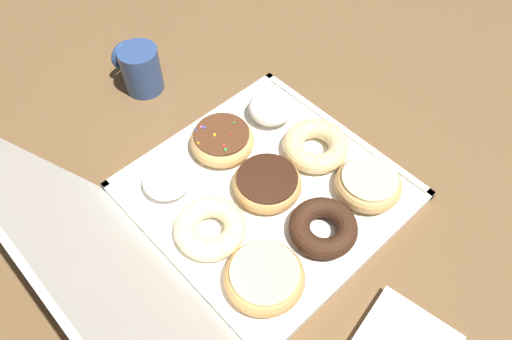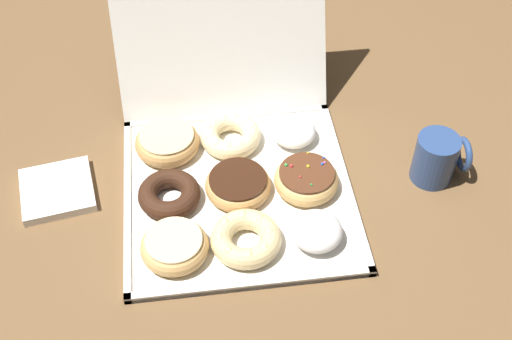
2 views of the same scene
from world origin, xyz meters
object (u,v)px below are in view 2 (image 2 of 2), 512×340
at_px(napkin_stack, 57,190).
at_px(donut_box, 238,193).
at_px(powdered_filled_donut_2, 317,231).
at_px(powdered_filled_donut_8, 294,131).
at_px(glazed_ring_donut_6, 167,142).
at_px(cruller_donut_7, 229,135).
at_px(coffee_mug, 437,157).
at_px(chocolate_frosted_donut_4, 238,185).
at_px(glazed_ring_donut_0, 174,246).
at_px(sprinkle_donut_5, 306,179).
at_px(cruller_donut_1, 245,238).
at_px(chocolate_cake_ring_donut_3, 169,194).

bearing_deg(napkin_stack, donut_box, -8.12).
bearing_deg(powdered_filled_donut_2, powdered_filled_donut_8, 89.40).
height_order(glazed_ring_donut_6, cruller_donut_7, glazed_ring_donut_6).
xyz_separation_m(coffee_mug, napkin_stack, (-0.68, 0.05, -0.04)).
bearing_deg(donut_box, glazed_ring_donut_6, 134.66).
xyz_separation_m(chocolate_frosted_donut_4, coffee_mug, (0.36, 0.00, 0.02)).
xyz_separation_m(glazed_ring_donut_0, chocolate_frosted_donut_4, (0.12, 0.12, -0.00)).
bearing_deg(napkin_stack, coffee_mug, -3.80).
distance_m(glazed_ring_donut_0, cruller_donut_7, 0.27).
distance_m(powdered_filled_donut_2, powdered_filled_donut_8, 0.24).
distance_m(powdered_filled_donut_2, cruller_donut_7, 0.28).
bearing_deg(coffee_mug, glazed_ring_donut_6, 165.88).
height_order(glazed_ring_donut_0, sprinkle_donut_5, sprinkle_donut_5).
bearing_deg(donut_box, napkin_stack, 171.88).
height_order(cruller_donut_1, cruller_donut_7, same).
bearing_deg(donut_box, powdered_filled_donut_2, -46.41).
height_order(powdered_filled_donut_2, chocolate_cake_ring_donut_3, powdered_filled_donut_2).
bearing_deg(sprinkle_donut_5, coffee_mug, 1.45).
relative_size(glazed_ring_donut_6, cruller_donut_7, 1.05).
relative_size(glazed_ring_donut_0, powdered_filled_donut_2, 1.31).
relative_size(glazed_ring_donut_0, chocolate_frosted_donut_4, 0.96).
bearing_deg(chocolate_cake_ring_donut_3, cruller_donut_1, -43.63).
bearing_deg(cruller_donut_7, chocolate_frosted_donut_4, -88.91).
height_order(cruller_donut_1, chocolate_cake_ring_donut_3, cruller_donut_1).
bearing_deg(cruller_donut_7, chocolate_cake_ring_donut_3, -132.41).
bearing_deg(chocolate_cake_ring_donut_3, napkin_stack, 165.57).
distance_m(donut_box, powdered_filled_donut_2, 0.17).
bearing_deg(cruller_donut_1, powdered_filled_donut_2, -1.88).
bearing_deg(powdered_filled_donut_8, sprinkle_donut_5, -89.29).
bearing_deg(powdered_filled_donut_2, sprinkle_donut_5, 88.03).
bearing_deg(donut_box, chocolate_cake_ring_donut_3, -177.37).
height_order(glazed_ring_donut_6, coffee_mug, coffee_mug).
relative_size(glazed_ring_donut_0, sprinkle_donut_5, 0.97).
bearing_deg(donut_box, sprinkle_donut_5, -2.58).
bearing_deg(donut_box, coffee_mug, 0.09).
height_order(donut_box, sprinkle_donut_5, sprinkle_donut_5).
distance_m(powdered_filled_donut_2, napkin_stack, 0.47).
height_order(cruller_donut_7, napkin_stack, cruller_donut_7).
height_order(powdered_filled_donut_8, coffee_mug, coffee_mug).
distance_m(cruller_donut_1, napkin_stack, 0.36).
height_order(coffee_mug, napkin_stack, coffee_mug).
height_order(glazed_ring_donut_0, powdered_filled_donut_2, powdered_filled_donut_2).
xyz_separation_m(powdered_filled_donut_8, napkin_stack, (-0.44, -0.07, -0.02)).
bearing_deg(glazed_ring_donut_6, powdered_filled_donut_2, -45.87).
xyz_separation_m(powdered_filled_donut_2, cruller_donut_7, (-0.12, 0.25, -0.00)).
xyz_separation_m(cruller_donut_7, coffee_mug, (0.36, -0.12, 0.02)).
relative_size(chocolate_cake_ring_donut_3, coffee_mug, 1.14).
xyz_separation_m(donut_box, napkin_stack, (-0.32, 0.05, 0.00)).
distance_m(glazed_ring_donut_0, cruller_donut_1, 0.12).
height_order(glazed_ring_donut_0, powdered_filled_donut_8, powdered_filled_donut_8).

